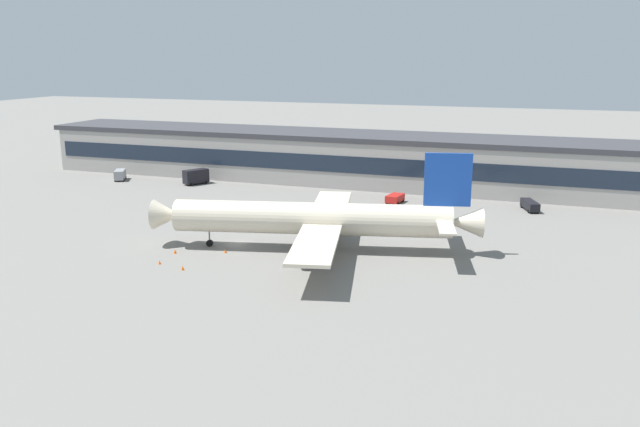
{
  "coord_description": "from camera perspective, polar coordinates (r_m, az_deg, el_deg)",
  "views": [
    {
      "loc": [
        47.22,
        -92.25,
        30.41
      ],
      "look_at": [
        12.72,
        5.07,
        5.0
      ],
      "focal_mm": 36.55,
      "sensor_mm": 36.0,
      "label": 1
    }
  ],
  "objects": [
    {
      "name": "ground_plane",
      "position": [
        108.0,
        -7.29,
        -2.64
      ],
      "size": [
        600.0,
        600.0,
        0.0
      ],
      "primitive_type": "plane",
      "color": "slate"
    },
    {
      "name": "belt_loader",
      "position": [
        136.2,
        17.89,
        0.74
      ],
      "size": [
        4.09,
        6.7,
        1.95
      ],
      "color": "black",
      "rests_on": "ground_plane"
    },
    {
      "name": "terminal_building",
      "position": [
        158.35,
        1.94,
        4.94
      ],
      "size": [
        154.72,
        19.17,
        11.91
      ],
      "color": "#9E9993",
      "rests_on": "ground_plane"
    },
    {
      "name": "traffic_cone_0",
      "position": [
        104.44,
        -12.58,
        -3.26
      ],
      "size": [
        0.51,
        0.51,
        0.63
      ],
      "primitive_type": "cone",
      "color": "#F2590C",
      "rests_on": "ground_plane"
    },
    {
      "name": "airliner",
      "position": [
        102.56,
        -0.24,
        -0.46
      ],
      "size": [
        51.92,
        44.73,
        15.84
      ],
      "color": "beige",
      "rests_on": "ground_plane"
    },
    {
      "name": "traffic_cone_3",
      "position": [
        99.78,
        -13.87,
        -4.16
      ],
      "size": [
        0.46,
        0.46,
        0.57
      ],
      "primitive_type": "cone",
      "color": "#F2590C",
      "rests_on": "ground_plane"
    },
    {
      "name": "traffic_cone_2",
      "position": [
        96.36,
        -11.94,
        -4.68
      ],
      "size": [
        0.5,
        0.5,
        0.63
      ],
      "primitive_type": "cone",
      "color": "#F2590C",
      "rests_on": "ground_plane"
    },
    {
      "name": "traffic_cone_1",
      "position": [
        103.4,
        -8.29,
        -3.25
      ],
      "size": [
        0.48,
        0.48,
        0.6
      ],
      "primitive_type": "cone",
      "color": "#F2590C",
      "rests_on": "ground_plane"
    },
    {
      "name": "stair_truck",
      "position": [
        158.52,
        -10.78,
        3.25
      ],
      "size": [
        5.04,
        6.4,
        3.55
      ],
      "color": "black",
      "rests_on": "ground_plane"
    },
    {
      "name": "pushback_tractor",
      "position": [
        136.89,
        6.57,
        1.35
      ],
      "size": [
        3.29,
        5.14,
        1.75
      ],
      "color": "red",
      "rests_on": "ground_plane"
    },
    {
      "name": "crew_van",
      "position": [
        168.09,
        -17.11,
        3.29
      ],
      "size": [
        4.35,
        5.63,
        2.55
      ],
      "color": "gray",
      "rests_on": "ground_plane"
    }
  ]
}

